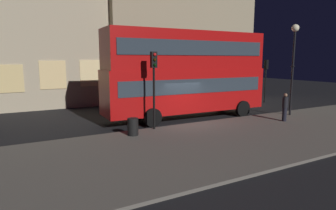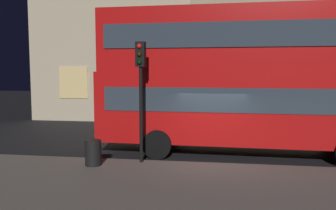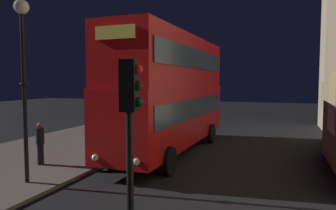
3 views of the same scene
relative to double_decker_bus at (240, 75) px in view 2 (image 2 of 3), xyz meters
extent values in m
plane|color=black|center=(-1.04, -1.33, -3.16)|extent=(80.00, 80.00, 0.00)
cube|color=#5B564F|center=(-1.04, -5.62, -3.10)|extent=(44.00, 7.58, 0.12)
cube|color=#E5C67F|center=(-10.26, 7.91, -0.64)|extent=(1.93, 0.06, 2.04)
cube|color=#F2D18C|center=(-7.24, 7.91, -0.44)|extent=(1.93, 0.06, 2.18)
cube|color=#F9E09E|center=(-4.22, 7.91, -0.37)|extent=(1.93, 0.06, 2.13)
cube|color=#F2D18C|center=(-1.20, 7.91, -0.80)|extent=(1.93, 0.06, 2.03)
cube|color=#F2D18C|center=(0.50, 7.04, -0.53)|extent=(1.98, 0.06, 2.36)
cube|color=#E5C67F|center=(3.59, 7.04, -0.90)|extent=(1.98, 0.06, 2.22)
cube|color=#B20F0F|center=(0.00, 0.00, -1.24)|extent=(11.14, 2.77, 2.73)
cube|color=#B20F0F|center=(0.00, 0.00, 1.32)|extent=(10.91, 2.72, 2.40)
cube|color=#2D3842|center=(0.00, 0.00, -0.90)|extent=(10.25, 2.81, 0.90)
cube|color=#2D3842|center=(0.00, 0.00, 1.44)|extent=(10.25, 2.81, 0.90)
cylinder|color=black|center=(3.80, 1.16, -2.61)|extent=(1.10, 0.27, 1.10)
cylinder|color=black|center=(-3.01, 1.36, -2.61)|extent=(1.10, 0.27, 1.10)
cylinder|color=black|center=(-3.09, -1.18, -2.61)|extent=(1.10, 0.27, 1.10)
cylinder|color=black|center=(-3.46, -2.14, -1.37)|extent=(0.12, 0.12, 3.33)
cube|color=black|center=(-3.46, -2.14, 0.72)|extent=(0.34, 0.28, 0.85)
sphere|color=red|center=(-3.47, -2.29, 0.99)|extent=(0.17, 0.17, 0.17)
sphere|color=black|center=(-3.47, -2.29, 0.72)|extent=(0.17, 0.17, 0.17)
sphere|color=black|center=(-3.47, -2.29, 0.45)|extent=(0.17, 0.17, 0.17)
cylinder|color=black|center=(-4.98, -2.81, -2.61)|extent=(0.55, 0.55, 0.87)
camera|label=1|loc=(-10.26, -16.01, 0.71)|focal=30.80mm
camera|label=2|loc=(-0.65, -14.25, 0.20)|focal=38.51mm
camera|label=3|loc=(14.97, 5.02, 0.37)|focal=34.26mm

